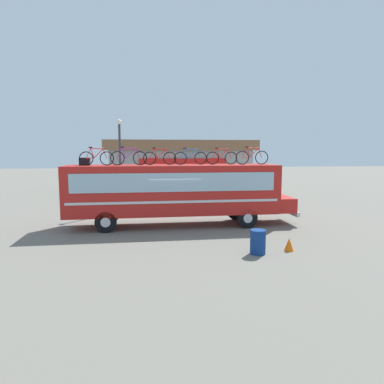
% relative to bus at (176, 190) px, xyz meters
% --- Properties ---
extents(ground_plane, '(120.00, 120.00, 0.00)m').
position_rel_bus_xyz_m(ground_plane, '(-0.14, -0.00, -1.84)').
color(ground_plane, slate).
extents(bus, '(11.58, 2.43, 3.10)m').
position_rel_bus_xyz_m(bus, '(0.00, 0.00, 0.00)').
color(bus, red).
rests_on(bus, ground).
extents(luggage_bag_1, '(0.50, 0.40, 0.37)m').
position_rel_bus_xyz_m(luggage_bag_1, '(-4.47, 0.34, 1.45)').
color(luggage_bag_1, black).
rests_on(luggage_bag_1, bus).
extents(rooftop_bicycle_1, '(1.65, 0.44, 0.90)m').
position_rel_bus_xyz_m(rooftop_bicycle_1, '(-3.85, -0.05, 1.64)').
color(rooftop_bicycle_1, black).
rests_on(rooftop_bicycle_1, bus).
extents(rooftop_bicycle_2, '(1.78, 0.44, 0.92)m').
position_rel_bus_xyz_m(rooftop_bicycle_2, '(-2.32, -0.04, 1.64)').
color(rooftop_bicycle_2, black).
rests_on(rooftop_bicycle_2, bus).
extents(rooftop_bicycle_3, '(1.67, 0.44, 0.88)m').
position_rel_bus_xyz_m(rooftop_bicycle_3, '(-0.79, 0.28, 1.63)').
color(rooftop_bicycle_3, black).
rests_on(rooftop_bicycle_3, bus).
extents(rooftop_bicycle_4, '(1.70, 0.44, 0.87)m').
position_rel_bus_xyz_m(rooftop_bicycle_4, '(0.79, 0.32, 1.63)').
color(rooftop_bicycle_4, black).
rests_on(rooftop_bicycle_4, bus).
extents(rooftop_bicycle_5, '(1.63, 0.44, 0.88)m').
position_rel_bus_xyz_m(rooftop_bicycle_5, '(2.42, 0.27, 1.63)').
color(rooftop_bicycle_5, black).
rests_on(rooftop_bicycle_5, bus).
extents(rooftop_bicycle_6, '(1.75, 0.44, 0.94)m').
position_rel_bus_xyz_m(rooftop_bicycle_6, '(3.97, 0.05, 1.65)').
color(rooftop_bicycle_6, black).
rests_on(rooftop_bicycle_6, bus).
extents(roadside_building, '(13.69, 8.13, 4.73)m').
position_rel_bus_xyz_m(roadside_building, '(1.90, 16.74, 0.58)').
color(roadside_building, '#9E9E99').
rests_on(roadside_building, ground).
extents(trash_bin, '(0.57, 0.57, 0.91)m').
position_rel_bus_xyz_m(trash_bin, '(2.52, -5.36, -1.39)').
color(trash_bin, navy).
rests_on(trash_bin, ground).
extents(traffic_cone, '(0.37, 0.37, 0.50)m').
position_rel_bus_xyz_m(traffic_cone, '(3.84, -5.14, -1.59)').
color(traffic_cone, orange).
rests_on(traffic_cone, ground).
extents(street_lamp, '(0.31, 0.31, 5.69)m').
position_rel_bus_xyz_m(street_lamp, '(-3.00, 4.47, 1.48)').
color(street_lamp, '#38383D').
rests_on(street_lamp, ground).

